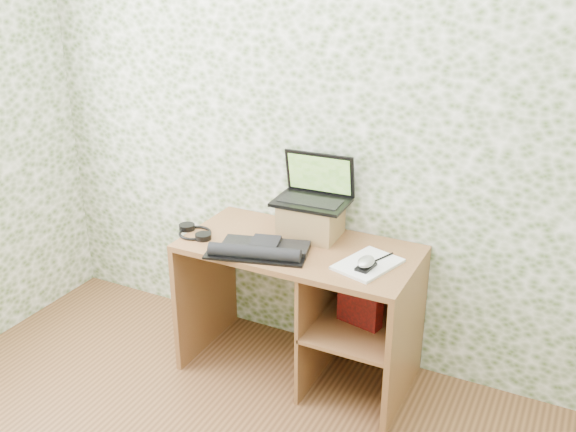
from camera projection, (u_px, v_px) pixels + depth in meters
The scene contains 10 objects.
wall_back at pixel (326, 126), 3.28m from camera, with size 3.50×3.50×0.00m, color white.
desk at pixel (315, 293), 3.34m from camera, with size 1.20×0.60×0.75m.
riser at pixel (311, 220), 3.33m from camera, with size 0.30×0.25×0.18m, color brown.
laptop at pixel (314, 191), 3.30m from camera, with size 0.39×0.28×0.25m.
keyboard at pixel (260, 250), 3.15m from camera, with size 0.50×0.36×0.07m.
headphones at pixel (195, 232), 3.37m from camera, with size 0.23×0.23×0.03m.
notepad at pixel (368, 264), 3.04m from camera, with size 0.22×0.31×0.01m, color silver.
mouse at pixel (366, 264), 2.98m from camera, with size 0.07×0.12×0.04m, color #BBBBBE.
pen at pixel (382, 258), 3.08m from camera, with size 0.01×0.01×0.15m, color black.
red_box at pixel (360, 300), 3.19m from camera, with size 0.23×0.07×0.27m, color #9F110E.
Camera 1 is at (1.26, -1.20, 2.15)m, focal length 40.00 mm.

